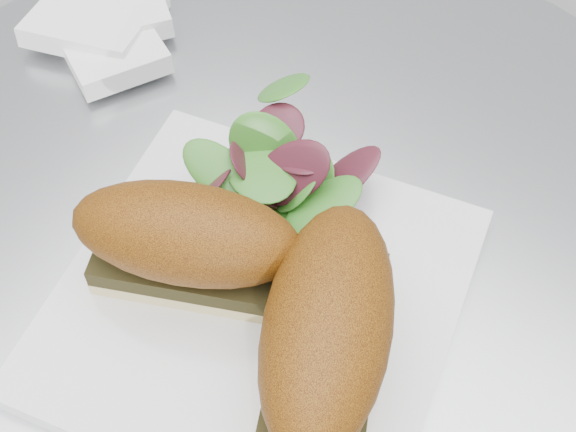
% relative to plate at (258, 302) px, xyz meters
% --- Properties ---
extents(table, '(0.70, 0.70, 0.73)m').
position_rel_plate_xyz_m(table, '(-0.02, 0.05, -0.25)').
color(table, '#A8ABAF').
rests_on(table, ground).
extents(plate, '(0.30, 0.30, 0.02)m').
position_rel_plate_xyz_m(plate, '(0.00, 0.00, 0.00)').
color(plate, silver).
rests_on(plate, table).
extents(sandwich_left, '(0.16, 0.12, 0.08)m').
position_rel_plate_xyz_m(sandwich_left, '(-0.04, -0.01, 0.05)').
color(sandwich_left, beige).
rests_on(sandwich_left, plate).
extents(sandwich_right, '(0.14, 0.18, 0.08)m').
position_rel_plate_xyz_m(sandwich_right, '(0.06, -0.01, 0.05)').
color(sandwich_right, beige).
rests_on(sandwich_right, plate).
extents(salad, '(0.12, 0.12, 0.05)m').
position_rel_plate_xyz_m(salad, '(-0.05, 0.07, 0.03)').
color(salad, '#3D7D29').
rests_on(salad, plate).
extents(napkin, '(0.13, 0.13, 0.02)m').
position_rel_plate_xyz_m(napkin, '(-0.25, 0.12, 0.00)').
color(napkin, white).
rests_on(napkin, table).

